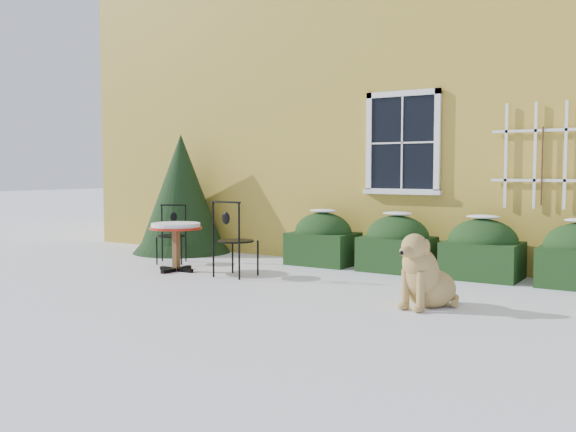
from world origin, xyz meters
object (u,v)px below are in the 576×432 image
Objects in this scene: patio_chair_near at (234,239)px; patio_chair_far at (172,234)px; dog at (424,277)px; bistro_table at (176,231)px; evergreen_shrub at (182,205)px.

patio_chair_far is at bearing -19.44° from patio_chair_near.
patio_chair_near is at bearing -49.92° from patio_chair_far.
patio_chair_near is 1.20× the size of dog.
patio_chair_near is at bearing -175.97° from dog.
dog is (3.08, -0.56, -0.20)m from patio_chair_near.
dog is at bearing -6.89° from bistro_table.
patio_chair_near is at bearing 3.04° from bistro_table.
evergreen_shrub is at bearing 93.99° from patio_chair_far.
bistro_table is 0.96m from patio_chair_far.
evergreen_shrub is 2.34m from bistro_table.
patio_chair_near is 1.14× the size of patio_chair_far.
evergreen_shrub is at bearing 129.53° from bistro_table.
dog is (4.14, -0.50, -0.27)m from bistro_table.
evergreen_shrub reaches higher than patio_chair_far.
bistro_table is at bearing 2.57° from patio_chair_near.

